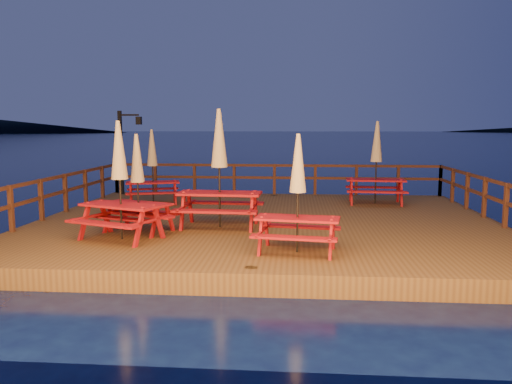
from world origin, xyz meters
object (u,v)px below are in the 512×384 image
lamp_post (125,145)px  picnic_table_1 (120,178)px  picnic_table_0 (138,182)px  picnic_table_2 (298,192)px

lamp_post → picnic_table_1: 7.57m
lamp_post → picnic_table_0: 6.90m
lamp_post → picnic_table_2: bearing=-52.3°
picnic_table_1 → picnic_table_2: size_ratio=1.11×
lamp_post → picnic_table_2: 10.15m
picnic_table_1 → picnic_table_2: picnic_table_1 is taller
lamp_post → picnic_table_2: lamp_post is taller
picnic_table_0 → picnic_table_2: bearing=-3.4°
picnic_table_1 → picnic_table_2: bearing=9.0°
picnic_table_0 → picnic_table_1: picnic_table_1 is taller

